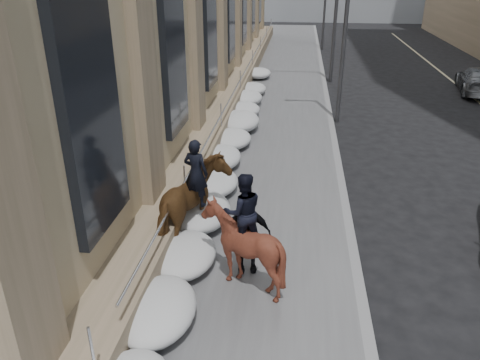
# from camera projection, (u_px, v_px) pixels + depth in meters

# --- Properties ---
(ground) EXTENTS (140.00, 140.00, 0.00)m
(ground) POSITION_uv_depth(u_px,v_px,m) (231.00, 335.00, 9.12)
(ground) COLOR black
(ground) RESTS_ON ground
(sidewalk) EXTENTS (5.00, 80.00, 0.12)m
(sidewalk) POSITION_uv_depth(u_px,v_px,m) (267.00, 149.00, 18.09)
(sidewalk) COLOR #4D4D4F
(sidewalk) RESTS_ON ground
(curb) EXTENTS (0.24, 80.00, 0.12)m
(curb) POSITION_uv_depth(u_px,v_px,m) (336.00, 152.00, 17.80)
(curb) COLOR slate
(curb) RESTS_ON ground
(streetlight_mid) EXTENTS (1.71, 0.24, 8.00)m
(streetlight_mid) POSITION_uv_depth(u_px,v_px,m) (342.00, 16.00, 19.49)
(streetlight_mid) COLOR #2D2D30
(streetlight_mid) RESTS_ON ground
(traffic_signal) EXTENTS (4.10, 0.22, 6.00)m
(traffic_signal) POSITION_uv_depth(u_px,v_px,m) (319.00, 13.00, 27.01)
(traffic_signal) COLOR #2D2D30
(traffic_signal) RESTS_ON ground
(snow_bank) EXTENTS (1.70, 18.10, 0.76)m
(snow_bank) POSITION_uv_depth(u_px,v_px,m) (223.00, 156.00, 16.38)
(snow_bank) COLOR silver
(snow_bank) RESTS_ON sidewalk
(mounted_horse_left) EXTENTS (1.75, 2.69, 2.71)m
(mounted_horse_left) POSITION_uv_depth(u_px,v_px,m) (193.00, 202.00, 11.54)
(mounted_horse_left) COLOR #482D15
(mounted_horse_left) RESTS_ON sidewalk
(mounted_horse_right) EXTENTS (2.00, 2.12, 2.61)m
(mounted_horse_right) POSITION_uv_depth(u_px,v_px,m) (242.00, 241.00, 9.98)
(mounted_horse_right) COLOR #481F14
(mounted_horse_right) RESTS_ON sidewalk
(pedestrian) EXTENTS (1.16, 0.62, 1.88)m
(pedestrian) POSITION_uv_depth(u_px,v_px,m) (247.00, 234.00, 10.51)
(pedestrian) COLOR black
(pedestrian) RESTS_ON sidewalk
(car_grey) EXTENTS (2.82, 5.21, 1.43)m
(car_grey) POSITION_uv_depth(u_px,v_px,m) (479.00, 80.00, 25.85)
(car_grey) COLOR slate
(car_grey) RESTS_ON ground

